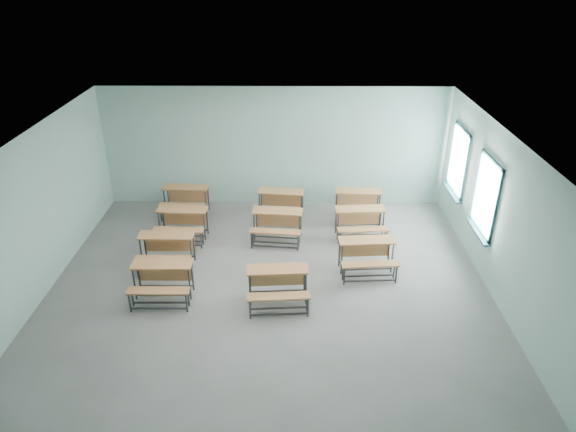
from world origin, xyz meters
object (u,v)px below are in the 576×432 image
Objects in this scene: desk_unit_r0c1 at (278,282)px; desk_unit_r2c2 at (360,219)px; desk_unit_r1c0 at (166,247)px; desk_unit_r3c0 at (185,197)px; desk_unit_r0c0 at (162,277)px; desk_unit_r3c2 at (358,201)px; desk_unit_r1c2 at (367,252)px; desk_unit_r3c1 at (281,201)px; desk_unit_r2c0 at (182,220)px; desk_unit_r2c1 at (277,221)px.

desk_unit_r0c1 and desk_unit_r2c2 have the same top height.
desk_unit_r1c0 is 2.56m from desk_unit_r3c0.
desk_unit_r1c0 is 0.96× the size of desk_unit_r3c0.
desk_unit_r3c2 is at bearing 39.15° from desk_unit_r0c0.
desk_unit_r3c1 is (-1.90, 2.50, 0.00)m from desk_unit_r1c2.
desk_unit_r2c2 is at bearing 4.56° from desk_unit_r2c0.
desk_unit_r3c1 is at bearing 56.60° from desk_unit_r0c0.
desk_unit_r1c0 is at bearing -90.64° from desk_unit_r2c0.
desk_unit_r2c2 is 1.01× the size of desk_unit_r3c2.
desk_unit_r2c0 is 2.55m from desk_unit_r3c1.
desk_unit_r1c2 is 2.53m from desk_unit_r3c2.
desk_unit_r0c1 is 1.04× the size of desk_unit_r1c0.
desk_unit_r1c2 and desk_unit_r3c1 have the same top height.
desk_unit_r3c0 is 2.50m from desk_unit_r3c1.
desk_unit_r0c1 is 1.00× the size of desk_unit_r2c2.
desk_unit_r2c2 is (0.03, 1.50, 0.00)m from desk_unit_r1c2.
desk_unit_r0c0 is 0.98× the size of desk_unit_r3c2.
desk_unit_r0c1 and desk_unit_r1c0 have the same top height.
desk_unit_r3c1 is (2.25, 3.48, 0.00)m from desk_unit_r0c0.
desk_unit_r0c1 is at bearing -115.51° from desk_unit_r3c2.
desk_unit_r3c0 is at bearing 91.44° from desk_unit_r1c0.
desk_unit_r0c1 is at bearing -4.33° from desk_unit_r0c0.
desk_unit_r1c0 is at bearing 147.87° from desk_unit_r0c1.
desk_unit_r3c0 is (-0.07, 2.56, 0.00)m from desk_unit_r1c0.
desk_unit_r1c2 is at bearing -2.42° from desk_unit_r1c0.
desk_unit_r0c1 is at bearing -83.60° from desk_unit_r3c1.
desk_unit_r1c2 is 1.00× the size of desk_unit_r2c0.
desk_unit_r2c2 is at bearing 9.48° from desk_unit_r2c1.
desk_unit_r2c0 is at bearing -149.61° from desk_unit_r3c1.
desk_unit_r3c2 is (0.09, 2.53, 0.00)m from desk_unit_r1c2.
desk_unit_r3c1 is (2.32, 1.06, 0.00)m from desk_unit_r2c0.
desk_unit_r0c1 is at bearing -28.17° from desk_unit_r1c0.
desk_unit_r0c1 is 1.02× the size of desk_unit_r3c2.
desk_unit_r1c2 is (4.32, -0.17, 0.00)m from desk_unit_r1c0.
desk_unit_r1c2 is (1.86, 1.13, 0.00)m from desk_unit_r0c1.
desk_unit_r0c1 is at bearing -129.47° from desk_unit_r2c2.
desk_unit_r1c2 is at bearing -95.02° from desk_unit_r2c2.
desk_unit_r2c0 is 1.00× the size of desk_unit_r2c2.
desk_unit_r0c1 is at bearing -53.38° from desk_unit_r3c0.
desk_unit_r1c0 is at bearing 173.73° from desk_unit_r1c2.
desk_unit_r0c1 is at bearing -43.82° from desk_unit_r2c0.
desk_unit_r0c1 and desk_unit_r2c0 have the same top height.
desk_unit_r2c1 is at bearing 26.76° from desk_unit_r1c0.
desk_unit_r2c2 is (1.99, 0.13, 0.00)m from desk_unit_r2c1.
desk_unit_r3c0 is (-0.17, 1.29, 0.00)m from desk_unit_r2c0.
desk_unit_r0c1 is 3.49m from desk_unit_r2c0.
desk_unit_r2c1 is 1.02× the size of desk_unit_r2c2.
desk_unit_r3c1 is (-1.93, 0.99, 0.00)m from desk_unit_r2c2.
desk_unit_r2c1 is 2.79m from desk_unit_r3c0.
desk_unit_r0c1 is 1.01× the size of desk_unit_r3c0.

